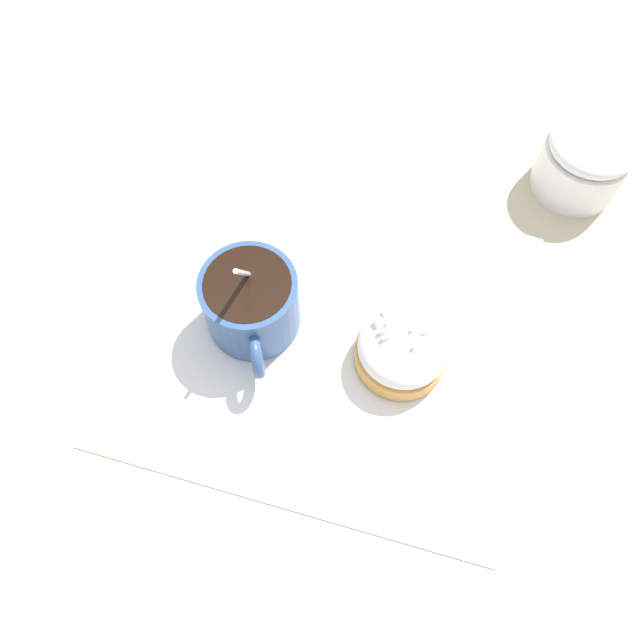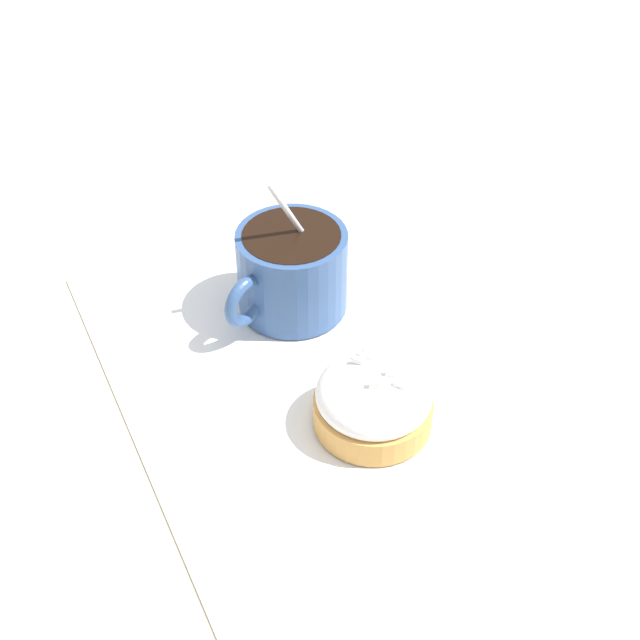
% 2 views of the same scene
% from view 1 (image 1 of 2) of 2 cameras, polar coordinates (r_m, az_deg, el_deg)
% --- Properties ---
extents(ground_plane, '(3.00, 3.00, 0.00)m').
position_cam_1_polar(ground_plane, '(0.54, 0.66, -1.42)').
color(ground_plane, '#C6B793').
extents(paper_napkin, '(0.35, 0.32, 0.00)m').
position_cam_1_polar(paper_napkin, '(0.54, 0.66, -1.36)').
color(paper_napkin, white).
rests_on(paper_napkin, ground_plane).
extents(coffee_cup, '(0.08, 0.10, 0.11)m').
position_cam_1_polar(coffee_cup, '(0.52, -6.41, 1.38)').
color(coffee_cup, '#335184').
rests_on(coffee_cup, paper_napkin).
extents(frosted_pastry, '(0.08, 0.08, 0.05)m').
position_cam_1_polar(frosted_pastry, '(0.52, 7.50, -2.67)').
color(frosted_pastry, '#D19347').
rests_on(frosted_pastry, paper_napkin).
extents(sugar_bowl, '(0.08, 0.08, 0.07)m').
position_cam_1_polar(sugar_bowl, '(0.65, 23.07, 13.34)').
color(sugar_bowl, white).
rests_on(sugar_bowl, ground_plane).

